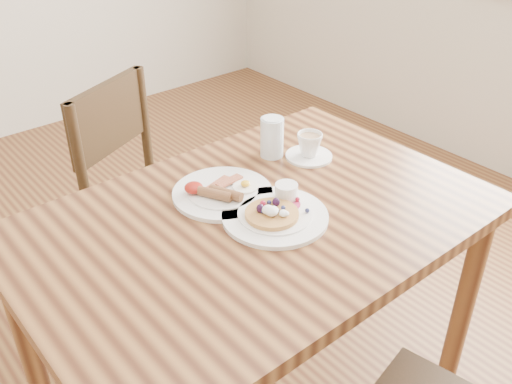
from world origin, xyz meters
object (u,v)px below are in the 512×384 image
chair_far (150,193)px  breakfast_plate (222,192)px  water_glass (272,137)px  pancake_plate (276,213)px  teacup_saucer (309,147)px  dining_table (256,246)px

chair_far → breakfast_plate: 0.58m
water_glass → pancake_plate: bearing=-129.5°
chair_far → pancake_plate: (-0.01, -0.68, 0.27)m
pancake_plate → teacup_saucer: teacup_saucer is taller
pancake_plate → breakfast_plate: bearing=104.6°
chair_far → water_glass: bearing=91.0°
teacup_saucer → water_glass: water_glass is taller
chair_far → pancake_plate: 0.73m
pancake_plate → teacup_saucer: 0.34m
dining_table → teacup_saucer: bearing=22.9°
pancake_plate → breakfast_plate: pancake_plate is taller
dining_table → water_glass: 0.36m
dining_table → chair_far: 0.66m
breakfast_plate → water_glass: (0.25, 0.09, 0.05)m
teacup_saucer → dining_table: bearing=-157.1°
breakfast_plate → teacup_saucer: 0.33m
dining_table → chair_far: bearing=86.3°
chair_far → breakfast_plate: chair_far is taller
pancake_plate → breakfast_plate: (-0.04, 0.17, -0.00)m
pancake_plate → water_glass: (0.21, 0.25, 0.05)m
dining_table → breakfast_plate: breakfast_plate is taller
pancake_plate → breakfast_plate: size_ratio=1.00×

